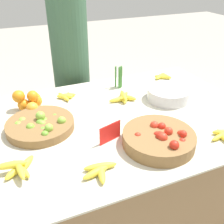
{
  "coord_description": "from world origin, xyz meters",
  "views": [
    {
      "loc": [
        -0.54,
        -1.28,
        1.5
      ],
      "look_at": [
        0.0,
        0.0,
        0.69
      ],
      "focal_mm": 42.0,
      "sensor_mm": 36.0,
      "label": 1
    }
  ],
  "objects_px": {
    "vendor_person": "(71,59)",
    "tomato_basket": "(159,138)",
    "metal_bowl": "(168,94)",
    "lime_bowl": "(41,125)",
    "price_sign": "(110,133)"
  },
  "relations": [
    {
      "from": "lime_bowl",
      "to": "vendor_person",
      "type": "height_order",
      "value": "vendor_person"
    },
    {
      "from": "lime_bowl",
      "to": "price_sign",
      "type": "xyz_separation_m",
      "value": [
        0.33,
        -0.27,
        0.03
      ]
    },
    {
      "from": "tomato_basket",
      "to": "metal_bowl",
      "type": "relative_size",
      "value": 1.3
    },
    {
      "from": "tomato_basket",
      "to": "price_sign",
      "type": "xyz_separation_m",
      "value": [
        -0.23,
        0.13,
        0.01
      ]
    },
    {
      "from": "metal_bowl",
      "to": "lime_bowl",
      "type": "bearing_deg",
      "value": -178.21
    },
    {
      "from": "metal_bowl",
      "to": "vendor_person",
      "type": "height_order",
      "value": "vendor_person"
    },
    {
      "from": "vendor_person",
      "to": "tomato_basket",
      "type": "bearing_deg",
      "value": -82.65
    },
    {
      "from": "tomato_basket",
      "to": "vendor_person",
      "type": "xyz_separation_m",
      "value": [
        -0.15,
        1.19,
        0.09
      ]
    },
    {
      "from": "tomato_basket",
      "to": "metal_bowl",
      "type": "bearing_deg",
      "value": 51.53
    },
    {
      "from": "tomato_basket",
      "to": "metal_bowl",
      "type": "height_order",
      "value": "tomato_basket"
    },
    {
      "from": "lime_bowl",
      "to": "tomato_basket",
      "type": "height_order",
      "value": "tomato_basket"
    },
    {
      "from": "tomato_basket",
      "to": "price_sign",
      "type": "bearing_deg",
      "value": 149.86
    },
    {
      "from": "tomato_basket",
      "to": "vendor_person",
      "type": "distance_m",
      "value": 1.2
    },
    {
      "from": "metal_bowl",
      "to": "price_sign",
      "type": "distance_m",
      "value": 0.64
    },
    {
      "from": "lime_bowl",
      "to": "vendor_person",
      "type": "relative_size",
      "value": 0.24
    }
  ]
}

